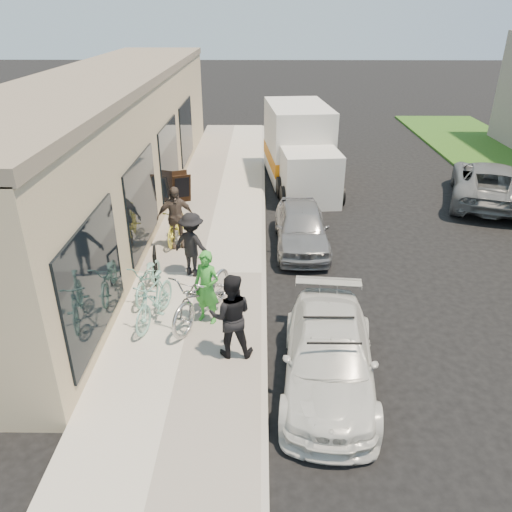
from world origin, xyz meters
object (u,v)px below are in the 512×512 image
object	(u,v)px
woman_rider	(207,287)
cruiser_bike_a	(154,300)
tandem_bike	(203,293)
sedan_white	(329,356)
bike_rack	(155,262)
moving_truck	(299,150)
sandwich_board	(181,187)
cruiser_bike_b	(148,277)
sedan_silver	(301,227)
man_standing	(231,316)
cruiser_bike_c	(176,224)
bystander_a	(192,244)
bystander_b	(175,217)
far_car_gray	(488,183)

from	to	relation	value
woman_rider	cruiser_bike_a	world-z (taller)	woman_rider
tandem_bike	sedan_white	bearing A→B (deg)	-13.19
bike_rack	moving_truck	distance (m)	8.89
sandwich_board	tandem_bike	world-z (taller)	tandem_bike
bike_rack	cruiser_bike_b	size ratio (longest dim) A/B	0.49
tandem_bike	cruiser_bike_b	size ratio (longest dim) A/B	1.35
bike_rack	moving_truck	xyz separation A→B (m)	(3.86, 7.98, 0.58)
sandwich_board	sedan_silver	bearing A→B (deg)	-61.54
bike_rack	sedan_white	size ratio (longest dim) A/B	0.21
cruiser_bike_a	woman_rider	bearing A→B (deg)	15.63
moving_truck	man_standing	size ratio (longest dim) A/B	3.53
woman_rider	cruiser_bike_c	xyz separation A→B (m)	(-1.24, 3.92, -0.28)
sandwich_board	tandem_bike	xyz separation A→B (m)	(1.48, -6.94, 0.09)
bystander_a	sedan_white	bearing A→B (deg)	155.38
sandwich_board	bystander_a	world-z (taller)	bystander_a
man_standing	bystander_b	distance (m)	4.94
man_standing	bystander_b	xyz separation A→B (m)	(-1.72, 4.63, 0.02)
sedan_white	man_standing	distance (m)	1.86
woman_rider	cruiser_bike_c	bearing A→B (deg)	132.32
tandem_bike	bystander_b	xyz separation A→B (m)	(-1.09, 3.46, 0.25)
man_standing	cruiser_bike_a	bearing A→B (deg)	-34.45
cruiser_bike_b	cruiser_bike_c	xyz separation A→B (m)	(0.16, 2.90, 0.06)
sedan_white	cruiser_bike_b	size ratio (longest dim) A/B	2.39
bystander_b	cruiser_bike_c	bearing A→B (deg)	82.47
sedan_white	man_standing	world-z (taller)	man_standing
cruiser_bike_c	bystander_a	xyz separation A→B (m)	(0.70, -1.93, 0.29)
cruiser_bike_a	sedan_white	bearing A→B (deg)	-12.31
woman_rider	bystander_a	bearing A→B (deg)	129.88
bike_rack	bystander_b	distance (m)	1.95
cruiser_bike_a	bike_rack	bearing A→B (deg)	114.75
cruiser_bike_c	cruiser_bike_a	bearing A→B (deg)	-81.45
bystander_b	woman_rider	bearing A→B (deg)	-89.52
woman_rider	bike_rack	bearing A→B (deg)	154.72
cruiser_bike_b	sandwich_board	bearing A→B (deg)	97.41
man_standing	cruiser_bike_c	size ratio (longest dim) A/B	0.99
cruiser_bike_b	moving_truck	bearing A→B (deg)	71.59
woman_rider	cruiser_bike_c	size ratio (longest dim) A/B	0.94
bystander_b	man_standing	bearing A→B (deg)	-87.45
bike_rack	tandem_bike	size ratio (longest dim) A/B	0.37
woman_rider	sandwich_board	bearing A→B (deg)	127.28
far_car_gray	man_standing	world-z (taller)	man_standing
sandwich_board	cruiser_bike_b	bearing A→B (deg)	-109.97
sandwich_board	moving_truck	distance (m)	4.85
far_car_gray	cruiser_bike_c	xyz separation A→B (m)	(-9.94, -3.62, -0.03)
cruiser_bike_a	bystander_a	distance (m)	2.10
sedan_silver	bystander_a	world-z (taller)	bystander_a
man_standing	sandwich_board	bearing A→B (deg)	-76.70
bike_rack	cruiser_bike_c	xyz separation A→B (m)	(0.13, 2.28, 0.01)
woman_rider	bystander_b	xyz separation A→B (m)	(-1.18, 3.55, 0.06)
sandwich_board	bystander_b	size ratio (longest dim) A/B	0.58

